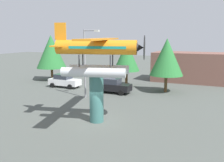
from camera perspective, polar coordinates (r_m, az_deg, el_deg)
ground_plane at (r=20.78m, az=-3.40°, el=-8.93°), size 140.00×140.00×0.00m
display_pedestal at (r=20.26m, az=-3.45°, el=-3.94°), size 1.10×1.10×3.73m
floatplane_monument at (r=19.68m, az=-3.19°, el=6.09°), size 7.17×10.36×4.00m
car_near_white at (r=34.67m, az=-10.52°, el=0.07°), size 4.20×2.02×1.76m
car_mid_black at (r=30.66m, az=0.21°, el=-1.04°), size 4.20×2.02×1.76m
streetlight_primary at (r=27.96m, az=-5.69°, el=4.98°), size 1.84×0.28×7.40m
storefront_building at (r=39.96m, az=17.41°, el=2.93°), size 11.37×5.24×4.33m
tree_west at (r=40.45m, az=-13.34°, el=6.36°), size 4.50×4.50×6.89m
tree_east at (r=34.97m, az=3.25°, el=5.47°), size 3.56×3.56×6.00m
tree_center_back at (r=31.39m, az=12.03°, el=5.22°), size 3.97×3.97×6.47m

